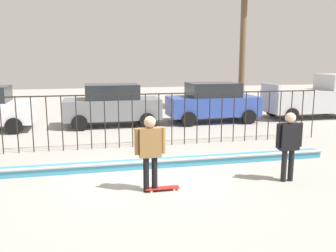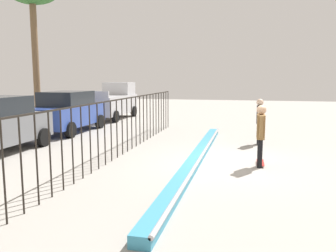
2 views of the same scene
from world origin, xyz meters
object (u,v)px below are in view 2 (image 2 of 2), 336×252
skateboarder (261,130)px  parked_car_blue (67,111)px  camera_operator (259,117)px  skateboard (260,163)px  pickup_truck (112,102)px

skateboarder → parked_car_blue: bearing=63.1°
skateboarder → camera_operator: (3.46, -0.06, -0.01)m
skateboarder → camera_operator: skateboarder is taller
skateboard → parked_car_blue: bearing=56.3°
skateboarder → skateboard: skateboarder is taller
skateboarder → parked_car_blue: parked_car_blue is taller
skateboard → parked_car_blue: size_ratio=0.19×
camera_operator → pickup_truck: pickup_truck is taller
parked_car_blue → camera_operator: bearing=-97.7°
skateboard → camera_operator: camera_operator is taller
skateboard → pickup_truck: bearing=34.1°
parked_car_blue → skateboarder: bearing=-118.4°
skateboarder → skateboard: 1.04m
skateboard → parked_car_blue: (4.30, 8.62, 0.91)m
skateboard → camera_operator: 3.34m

